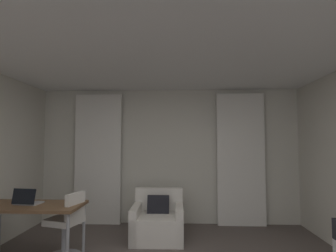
% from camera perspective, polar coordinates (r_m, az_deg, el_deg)
% --- Properties ---
extents(wall_window, '(5.12, 0.06, 2.60)m').
position_cam_1_polar(wall_window, '(5.49, 0.18, -6.12)').
color(wall_window, beige).
rests_on(wall_window, ground).
extents(ceiling, '(5.12, 6.12, 0.06)m').
position_cam_1_polar(ceiling, '(2.69, -2.62, 20.22)').
color(ceiling, white).
rests_on(ceiling, wall_left).
extents(curtain_left_panel, '(0.90, 0.06, 2.50)m').
position_cam_1_polar(curtain_left_panel, '(5.59, -14.18, -6.47)').
color(curtain_left_panel, silver).
rests_on(curtain_left_panel, ground).
extents(curtain_right_panel, '(0.90, 0.06, 2.50)m').
position_cam_1_polar(curtain_right_panel, '(5.48, 14.73, -6.53)').
color(curtain_right_panel, silver).
rests_on(curtain_right_panel, ground).
extents(armchair, '(0.83, 0.81, 0.77)m').
position_cam_1_polar(armchair, '(4.76, -2.10, -19.16)').
color(armchair, silver).
rests_on(armchair, ground).
extents(desk, '(1.33, 0.66, 0.73)m').
position_cam_1_polar(desk, '(4.26, -26.27, -15.06)').
color(desk, brown).
rests_on(desk, ground).
extents(desk_chair, '(0.49, 0.49, 0.88)m').
position_cam_1_polar(desk_chair, '(4.20, -20.13, -19.26)').
color(desk_chair, gray).
rests_on(desk_chair, ground).
extents(laptop, '(0.34, 0.28, 0.22)m').
position_cam_1_polar(laptop, '(4.27, -26.96, -13.56)').
color(laptop, '#ADADB2').
rests_on(laptop, desk).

